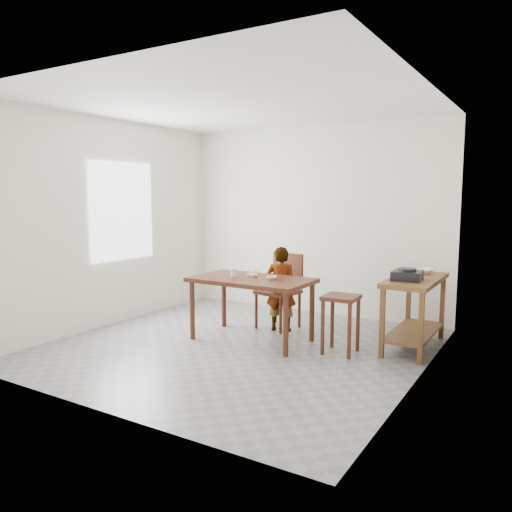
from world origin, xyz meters
The scene contains 17 objects.
floor centered at (0.00, 0.00, -0.02)m, with size 4.00×4.00×0.04m, color gray.
ceiling centered at (0.00, 0.00, 2.72)m, with size 4.00×4.00×0.04m, color white.
wall_back centered at (0.00, 2.02, 1.35)m, with size 4.00×0.04×2.70m, color white.
wall_front centered at (0.00, -2.02, 1.35)m, with size 4.00×0.04×2.70m, color white.
wall_left centered at (-2.02, 0.00, 1.35)m, with size 0.04×4.00×2.70m, color white.
wall_right centered at (2.02, 0.00, 1.35)m, with size 0.04×4.00×2.70m, color white.
window_pane centered at (-1.97, 0.20, 1.50)m, with size 0.02×1.10×1.30m, color silver.
dining_table centered at (0.00, 0.30, 0.38)m, with size 1.40×0.80×0.75m, color #421F11, non-canonical shape.
prep_counter centered at (1.72, 1.00, 0.40)m, with size 0.50×1.20×0.80m, color brown, non-canonical shape.
child centered at (0.10, 0.85, 0.54)m, with size 0.39×0.26×1.08m, color silver.
dining_chair centered at (0.00, 0.94, 0.48)m, with size 0.46×0.46×0.96m, color #421F11, non-canonical shape.
stool centered at (1.08, 0.39, 0.32)m, with size 0.36×0.36×0.64m, color #421F11, non-canonical shape.
glass_tumbler centered at (-0.24, 0.28, 0.80)m, with size 0.08×0.08×0.10m, color silver.
small_bowl centered at (0.25, 0.34, 0.77)m, with size 0.12×0.12×0.04m, color white.
banana centered at (-0.04, 0.39, 0.78)m, with size 0.16×0.11×0.05m, color #EFCE4E, non-canonical shape.
serving_bowl centered at (1.72, 1.37, 0.83)m, with size 0.24×0.24×0.06m, color white.
gas_burner centered at (1.68, 0.80, 0.85)m, with size 0.31×0.31×0.10m, color black.
Camera 1 is at (3.03, -4.62, 1.73)m, focal length 35.00 mm.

